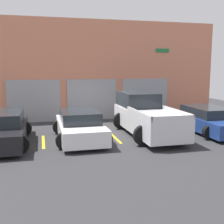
{
  "coord_description": "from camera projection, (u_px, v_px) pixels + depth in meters",
  "views": [
    {
      "loc": [
        -3.18,
        -13.78,
        3.16
      ],
      "look_at": [
        0.0,
        -1.19,
        1.1
      ],
      "focal_mm": 45.0,
      "sensor_mm": 36.0,
      "label": 1
    }
  ],
  "objects": [
    {
      "name": "ground_plane",
      "position": [
        106.0,
        130.0,
        14.45
      ],
      "size": [
        28.0,
        28.0,
        0.0
      ],
      "primitive_type": "plane",
      "color": "#2D2D30"
    },
    {
      "name": "shophouse_building",
      "position": [
        94.0,
        71.0,
        17.14
      ],
      "size": [
        15.74,
        0.68,
        5.99
      ],
      "color": "#D17A5B",
      "rests_on": "ground"
    },
    {
      "name": "pickup_truck",
      "position": [
        145.0,
        116.0,
        13.39
      ],
      "size": [
        2.47,
        5.3,
        1.92
      ],
      "color": "silver",
      "rests_on": "ground"
    },
    {
      "name": "sedan_white",
      "position": [
        80.0,
        126.0,
        12.39
      ],
      "size": [
        2.27,
        4.31,
        1.29
      ],
      "color": "white",
      "rests_on": "ground"
    },
    {
      "name": "sedan_side",
      "position": [
        3.0,
        129.0,
        11.62
      ],
      "size": [
        2.18,
        4.6,
        1.36
      ],
      "color": "black",
      "rests_on": "ground"
    },
    {
      "name": "van_right",
      "position": [
        207.0,
        120.0,
        13.93
      ],
      "size": [
        2.27,
        4.62,
        1.23
      ],
      "color": "navy",
      "rests_on": "ground"
    },
    {
      "name": "parking_stripe_left",
      "position": [
        43.0,
        142.0,
        12.07
      ],
      "size": [
        0.12,
        2.2,
        0.01
      ],
      "primitive_type": "cube",
      "color": "gold",
      "rests_on": "ground"
    },
    {
      "name": "parking_stripe_centre",
      "position": [
        115.0,
        137.0,
        12.84
      ],
      "size": [
        0.12,
        2.2,
        0.01
      ],
      "primitive_type": "cube",
      "color": "gold",
      "rests_on": "ground"
    },
    {
      "name": "parking_stripe_right",
      "position": [
        178.0,
        133.0,
        13.61
      ],
      "size": [
        0.12,
        2.2,
        0.01
      ],
      "primitive_type": "cube",
      "color": "gold",
      "rests_on": "ground"
    }
  ]
}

